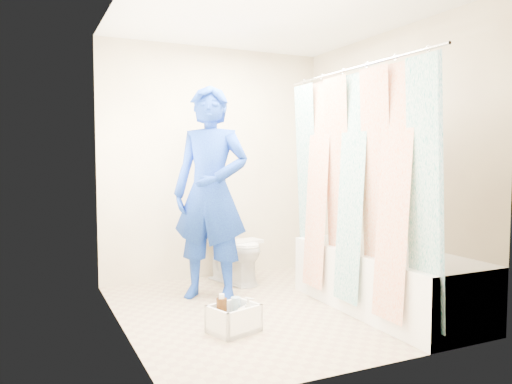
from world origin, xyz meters
name	(u,v)px	position (x,y,z in m)	size (l,w,h in m)	color
floor	(270,309)	(0.00, 0.00, 0.00)	(2.60, 2.60, 0.00)	tan
ceiling	(270,15)	(0.00, 0.00, 2.40)	(2.40, 2.60, 0.02)	white
wall_back	(215,163)	(0.00, 1.30, 1.20)	(2.40, 0.02, 2.40)	beige
wall_front	(370,168)	(0.00, -1.30, 1.20)	(2.40, 0.02, 2.40)	beige
wall_left	(120,166)	(-1.20, 0.00, 1.20)	(0.02, 2.60, 2.40)	beige
wall_right	(387,164)	(1.20, 0.00, 1.20)	(0.02, 2.60, 2.40)	beige
bathtub	(385,278)	(0.85, -0.43, 0.27)	(0.70, 1.75, 0.50)	white
curtain_rod	(355,68)	(0.52, -0.43, 1.95)	(0.02, 0.02, 1.90)	silver
shower_curtain	(353,188)	(0.52, -0.43, 1.02)	(0.06, 1.75, 1.80)	silver
toilet	(234,247)	(0.07, 0.96, 0.36)	(0.40, 0.70, 0.72)	white
tank_lid	(241,242)	(0.10, 0.85, 0.42)	(0.44, 0.19, 0.03)	white
tank_internals	(219,211)	(-0.02, 1.13, 0.71)	(0.17, 0.08, 0.23)	black
plumber	(211,193)	(-0.33, 0.52, 0.94)	(0.69, 0.45, 1.89)	#1010A6
cleaning_caddy	(235,319)	(-0.47, -0.38, 0.09)	(0.39, 0.35, 0.25)	white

